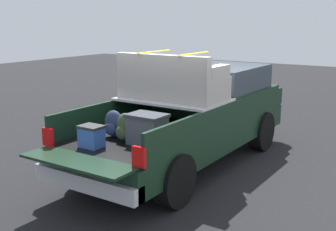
{
  "coord_description": "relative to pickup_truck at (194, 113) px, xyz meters",
  "views": [
    {
      "loc": [
        -6.9,
        -4.18,
        2.81
      ],
      "look_at": [
        -0.6,
        0.0,
        1.1
      ],
      "focal_mm": 45.87,
      "sensor_mm": 36.0,
      "label": 1
    }
  ],
  "objects": [
    {
      "name": "ground_plane",
      "position": [
        -0.36,
        0.0,
        -0.96
      ],
      "size": [
        40.0,
        40.0,
        0.0
      ],
      "primitive_type": "plane",
      "color": "black"
    },
    {
      "name": "pickup_truck",
      "position": [
        0.0,
        0.0,
        0.0
      ],
      "size": [
        6.05,
        2.06,
        2.23
      ],
      "color": "black",
      "rests_on": "ground_plane"
    }
  ]
}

